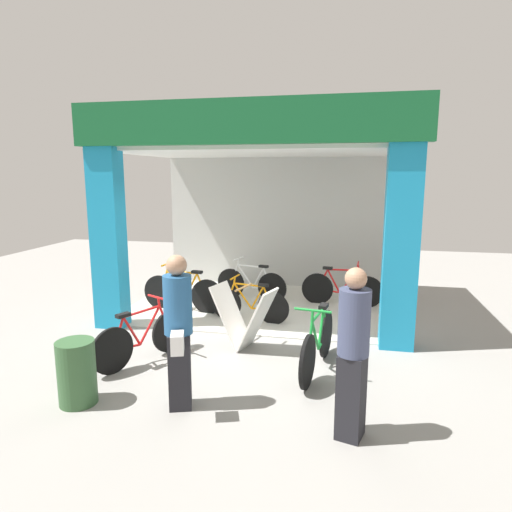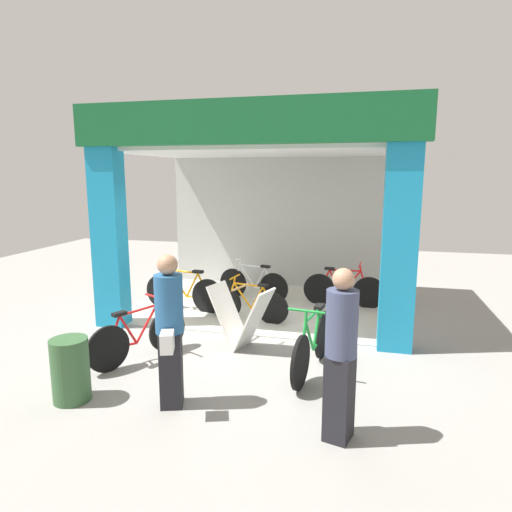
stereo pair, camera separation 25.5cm
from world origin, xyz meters
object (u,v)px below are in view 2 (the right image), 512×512
Objects in this scene: bicycle_inside_3 at (253,284)px; pedestrian_0 at (341,354)px; bicycle_parked_1 at (312,344)px; trash_bin at (70,370)px; bicycle_inside_1 at (249,304)px; bicycle_parked_0 at (139,337)px; pedestrian_1 at (170,330)px; bicycle_inside_2 at (344,289)px; bicycle_inside_0 at (185,292)px; sandwich_board_sign at (241,317)px.

pedestrian_0 reaches higher than bicycle_inside_3.
bicycle_parked_1 is 2.95m from trash_bin.
bicycle_inside_1 is 2.25m from bicycle_parked_0.
trash_bin is at bearing -172.03° from pedestrian_1.
pedestrian_0 is at bearing -0.79° from trash_bin.
bicycle_inside_2 is 1.11× the size of bicycle_parked_0.
bicycle_parked_0 is at bearing -82.85° from bicycle_inside_0.
bicycle_parked_1 is at bearing 106.32° from pedestrian_0.
bicycle_inside_1 is 1.01× the size of bicycle_parked_0.
bicycle_parked_0 is 1.50m from pedestrian_1.
bicycle_inside_0 reaches higher than bicycle_parked_0.
bicycle_parked_0 is 0.83× the size of pedestrian_1.
bicycle_parked_1 is 0.98× the size of pedestrian_1.
sandwich_board_sign reaches higher than bicycle_inside_1.
bicycle_inside_1 is 1.37m from bicycle_inside_3.
bicycle_parked_0 is 1.40× the size of sandwich_board_sign.
bicycle_inside_1 is 3.43m from trash_bin.
sandwich_board_sign is (0.18, -1.20, 0.15)m from bicycle_inside_1.
pedestrian_1 is (-1.85, 0.20, 0.01)m from pedestrian_0.
pedestrian_1 reaches higher than bicycle_inside_2.
bicycle_parked_0 is 1.48m from sandwich_board_sign.
trash_bin is (-1.01, -4.53, 0.03)m from bicycle_inside_3.
pedestrian_0 reaches higher than bicycle_inside_2.
pedestrian_0 reaches higher than bicycle_inside_0.
trash_bin is at bearing -122.26° from bicycle_inside_2.
bicycle_inside_1 is at bearing 61.83° from bicycle_parked_0.
bicycle_inside_0 is 1.49m from bicycle_inside_3.
bicycle_inside_2 is at bearing -1.08° from bicycle_inside_3.
bicycle_inside_0 is 3.07m from bicycle_inside_2.
bicycle_parked_1 is (1.31, -1.77, 0.05)m from bicycle_inside_1.
bicycle_parked_1 is at bearing 5.18° from bicycle_parked_0.
bicycle_inside_3 is (-0.26, 1.35, 0.02)m from bicycle_inside_1.
bicycle_parked_0 is 0.83× the size of pedestrian_0.
pedestrian_0 reaches higher than bicycle_inside_1.
pedestrian_0 is at bearing -66.32° from bicycle_inside_3.
bicycle_parked_1 is at bearing -38.23° from bicycle_inside_0.
trash_bin is (-0.21, -1.20, 0.02)m from bicycle_parked_0.
pedestrian_1 reaches higher than bicycle_inside_3.
bicycle_inside_2 is at bearing 51.49° from bicycle_parked_0.
bicycle_parked_1 is (1.58, -3.11, 0.03)m from bicycle_inside_3.
sandwich_board_sign reaches higher than bicycle_parked_0.
pedestrian_1 is (-0.11, -3.02, 0.56)m from bicycle_inside_1.
sandwich_board_sign is 0.59× the size of pedestrian_1.
pedestrian_0 is at bearing -52.43° from sandwich_board_sign.
bicycle_inside_3 is at bearing 116.87° from bicycle_parked_1.
sandwich_board_sign is 1.38× the size of trash_bin.
pedestrian_1 reaches higher than bicycle_inside_0.
bicycle_inside_1 is 1.96× the size of trash_bin.
bicycle_inside_0 is 1.62× the size of sandwich_board_sign.
pedestrian_1 reaches higher than pedestrian_0.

